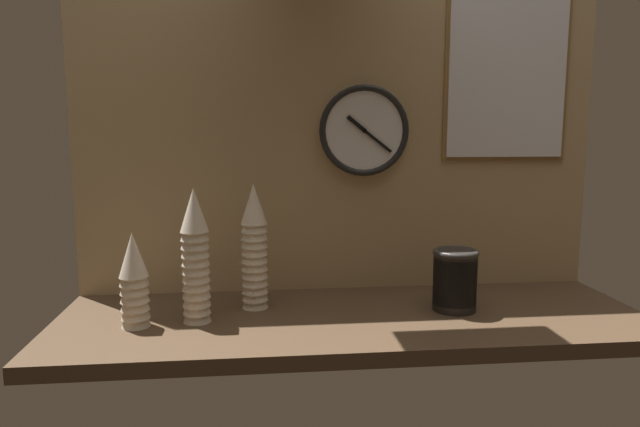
% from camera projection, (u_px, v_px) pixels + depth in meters
% --- Properties ---
extents(ground_plane, '(1.60, 0.56, 0.04)m').
position_uv_depth(ground_plane, '(353.00, 320.00, 1.57)').
color(ground_plane, '#4C3826').
extents(wall_tiled_back, '(1.60, 0.03, 1.05)m').
position_uv_depth(wall_tiled_back, '(340.00, 122.00, 1.75)').
color(wall_tiled_back, tan).
rests_on(wall_tiled_back, ground_plane).
extents(cup_stack_far_left, '(0.07, 0.07, 0.25)m').
position_uv_depth(cup_stack_far_left, '(134.00, 280.00, 1.45)').
color(cup_stack_far_left, beige).
rests_on(cup_stack_far_left, ground_plane).
extents(cup_stack_center_left, '(0.07, 0.07, 0.35)m').
position_uv_depth(cup_stack_center_left, '(254.00, 246.00, 1.59)').
color(cup_stack_center_left, beige).
rests_on(cup_stack_center_left, ground_plane).
extents(cup_stack_left, '(0.07, 0.07, 0.35)m').
position_uv_depth(cup_stack_left, '(195.00, 256.00, 1.48)').
color(cup_stack_left, beige).
rests_on(cup_stack_left, ground_plane).
extents(bowl_stack_right, '(0.13, 0.13, 0.17)m').
position_uv_depth(bowl_stack_right, '(455.00, 279.00, 1.58)').
color(bowl_stack_right, black).
rests_on(bowl_stack_right, ground_plane).
extents(wall_clock, '(0.28, 0.03, 0.28)m').
position_uv_depth(wall_clock, '(364.00, 131.00, 1.73)').
color(wall_clock, white).
extents(menu_board, '(0.40, 0.01, 0.54)m').
position_uv_depth(menu_board, '(507.00, 73.00, 1.76)').
color(menu_board, olive).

